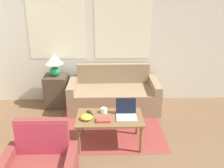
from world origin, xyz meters
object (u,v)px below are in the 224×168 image
at_px(snack_bowl, 86,117).
at_px(book_red, 104,120).
at_px(laptop, 126,113).
at_px(tv_remote, 90,113).
at_px(coffee_table, 110,120).
at_px(table_lamp, 54,62).
at_px(cup_navy, 104,110).
at_px(couch, 114,95).

xyz_separation_m(snack_bowl, book_red, (0.25, -0.06, -0.02)).
xyz_separation_m(laptop, tv_remote, (-0.55, 0.11, -0.05)).
bearing_deg(coffee_table, tv_remote, 159.29).
distance_m(table_lamp, coffee_table, 1.80).
bearing_deg(coffee_table, cup_navy, 121.96).
height_order(book_red, tv_remote, book_red).
relative_size(table_lamp, book_red, 2.11).
relative_size(couch, book_red, 8.46).
bearing_deg(snack_bowl, cup_navy, 39.12).
xyz_separation_m(couch, laptop, (0.15, -1.27, 0.25)).
distance_m(laptop, cup_navy, 0.36).
height_order(snack_bowl, book_red, snack_bowl).
distance_m(coffee_table, tv_remote, 0.33).
bearing_deg(cup_navy, laptop, -21.90).
bearing_deg(couch, cup_navy, -99.18).
bearing_deg(cup_navy, table_lamp, 127.60).
height_order(coffee_table, snack_bowl, snack_bowl).
bearing_deg(couch, coffee_table, -94.38).
bearing_deg(couch, laptop, -83.28).
xyz_separation_m(laptop, book_red, (-0.34, -0.13, -0.04)).
xyz_separation_m(couch, table_lamp, (-1.14, 0.11, 0.65)).
relative_size(couch, cup_navy, 18.07).
height_order(laptop, cup_navy, laptop).
xyz_separation_m(coffee_table, snack_bowl, (-0.34, -0.07, 0.09)).
bearing_deg(book_red, snack_bowl, 166.50).
height_order(couch, book_red, couch).
bearing_deg(couch, table_lamp, 174.48).
bearing_deg(table_lamp, tv_remote, -59.69).
xyz_separation_m(couch, tv_remote, (-0.40, -1.16, 0.21)).
bearing_deg(table_lamp, book_red, -57.78).
bearing_deg(laptop, table_lamp, 133.13).
bearing_deg(book_red, cup_navy, 88.80).
bearing_deg(snack_bowl, laptop, 7.17).
relative_size(table_lamp, cup_navy, 4.51).
bearing_deg(laptop, snack_bowl, -172.83).
height_order(table_lamp, laptop, table_lamp).
xyz_separation_m(snack_bowl, tv_remote, (0.04, 0.18, -0.03)).
bearing_deg(coffee_table, table_lamp, 127.08).
distance_m(laptop, snack_bowl, 0.59).
height_order(table_lamp, snack_bowl, table_lamp).
bearing_deg(snack_bowl, tv_remote, 78.46).
distance_m(couch, cup_navy, 1.17).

